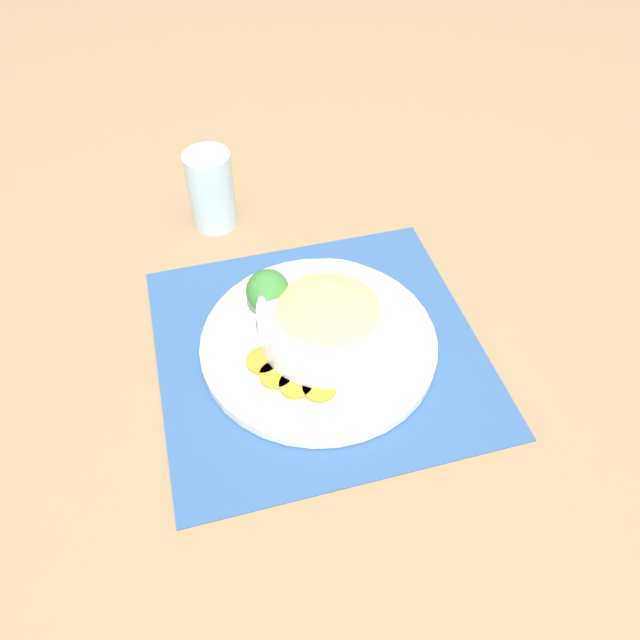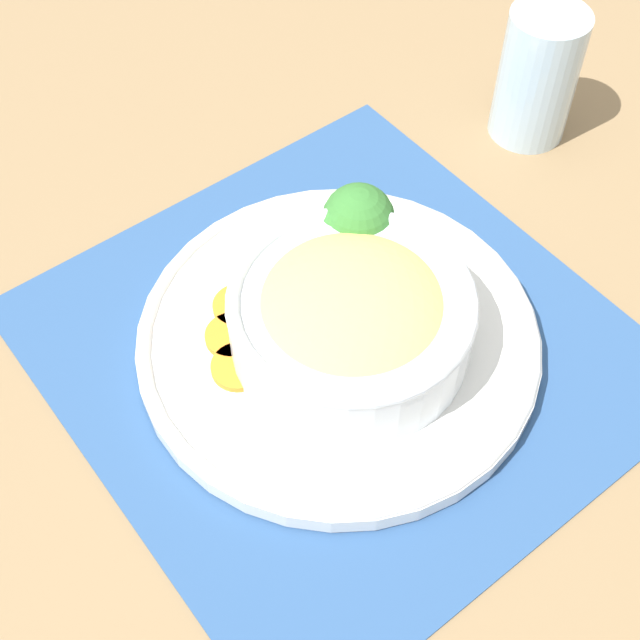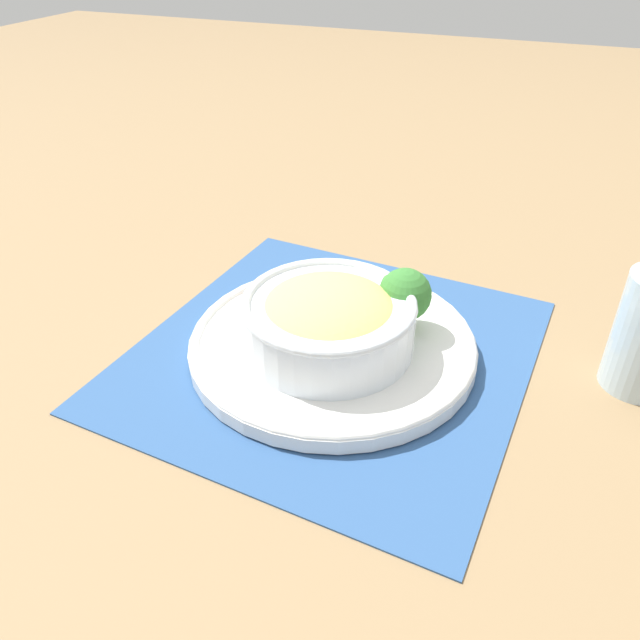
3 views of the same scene
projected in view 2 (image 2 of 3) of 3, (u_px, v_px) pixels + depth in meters
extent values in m
plane|color=#8C704C|center=(338.00, 349.00, 0.71)|extent=(4.00, 4.00, 0.00)
cube|color=#2D5184|center=(338.00, 347.00, 0.71)|extent=(0.45, 0.46, 0.00)
cylinder|color=white|center=(338.00, 340.00, 0.70)|extent=(0.32, 0.32, 0.02)
torus|color=white|center=(339.00, 334.00, 0.70)|extent=(0.32, 0.32, 0.01)
cylinder|color=silver|center=(356.00, 319.00, 0.67)|extent=(0.18, 0.18, 0.05)
torus|color=silver|center=(357.00, 297.00, 0.65)|extent=(0.19, 0.19, 0.01)
ellipsoid|color=#EAC66B|center=(356.00, 308.00, 0.66)|extent=(0.15, 0.15, 0.06)
cylinder|color=#759E51|center=(357.00, 248.00, 0.73)|extent=(0.02, 0.02, 0.02)
sphere|color=#387A33|center=(358.00, 220.00, 0.71)|extent=(0.06, 0.06, 0.06)
sphere|color=#387A33|center=(337.00, 221.00, 0.70)|extent=(0.03, 0.03, 0.03)
sphere|color=#387A33|center=(377.00, 212.00, 0.71)|extent=(0.02, 0.02, 0.02)
cylinder|color=orange|center=(258.00, 281.00, 0.72)|extent=(0.04, 0.04, 0.01)
cylinder|color=orange|center=(239.00, 306.00, 0.71)|extent=(0.04, 0.04, 0.01)
cylinder|color=orange|center=(232.00, 336.00, 0.69)|extent=(0.04, 0.04, 0.01)
cylinder|color=orange|center=(239.00, 367.00, 0.67)|extent=(0.04, 0.04, 0.01)
cylinder|color=silver|center=(538.00, 76.00, 0.82)|extent=(0.07, 0.07, 0.13)
cylinder|color=silver|center=(533.00, 96.00, 0.84)|extent=(0.06, 0.06, 0.08)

